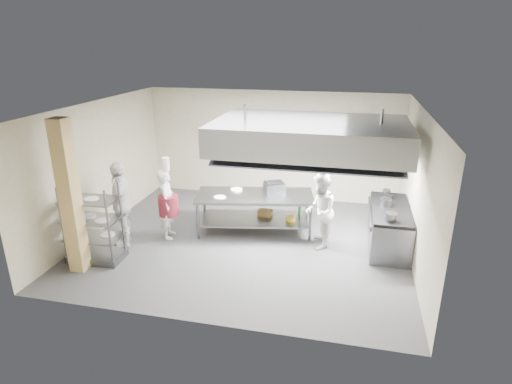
% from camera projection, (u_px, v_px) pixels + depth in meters
% --- Properties ---
extents(floor, '(7.00, 7.00, 0.00)m').
position_uv_depth(floor, '(246.00, 241.00, 9.62)').
color(floor, '#313133').
rests_on(floor, ground).
extents(ceiling, '(7.00, 7.00, 0.00)m').
position_uv_depth(ceiling, '(245.00, 107.00, 8.60)').
color(ceiling, silver).
rests_on(ceiling, wall_back).
extents(wall_back, '(7.00, 0.00, 7.00)m').
position_uv_depth(wall_back, '(272.00, 145.00, 11.86)').
color(wall_back, '#AEA48A').
rests_on(wall_back, ground).
extents(wall_left, '(0.00, 6.00, 6.00)m').
position_uv_depth(wall_left, '(98.00, 168.00, 9.84)').
color(wall_left, '#AEA48A').
rests_on(wall_left, ground).
extents(wall_right, '(0.00, 6.00, 6.00)m').
position_uv_depth(wall_right, '(418.00, 190.00, 8.37)').
color(wall_right, '#AEA48A').
rests_on(wall_right, ground).
extents(column, '(0.30, 0.30, 3.00)m').
position_uv_depth(column, '(70.00, 198.00, 7.98)').
color(column, tan).
rests_on(column, floor).
extents(exhaust_hood, '(4.00, 2.50, 0.60)m').
position_uv_depth(exhaust_hood, '(310.00, 135.00, 8.90)').
color(exhaust_hood, gray).
rests_on(exhaust_hood, ceiling).
extents(hood_strip_a, '(1.60, 0.12, 0.04)m').
position_uv_depth(hood_strip_a, '(268.00, 148.00, 9.19)').
color(hood_strip_a, white).
rests_on(hood_strip_a, exhaust_hood).
extents(hood_strip_b, '(1.60, 0.12, 0.04)m').
position_uv_depth(hood_strip_b, '(353.00, 153.00, 8.82)').
color(hood_strip_b, white).
rests_on(hood_strip_b, exhaust_hood).
extents(wall_shelf, '(1.50, 0.28, 0.04)m').
position_uv_depth(wall_shelf, '(337.00, 150.00, 11.33)').
color(wall_shelf, gray).
rests_on(wall_shelf, wall_back).
extents(island, '(2.84, 1.60, 0.91)m').
position_uv_depth(island, '(255.00, 213.00, 10.01)').
color(island, gray).
rests_on(island, floor).
extents(island_worktop, '(2.84, 1.60, 0.06)m').
position_uv_depth(island_worktop, '(255.00, 196.00, 9.86)').
color(island_worktop, gray).
rests_on(island_worktop, island).
extents(island_undershelf, '(2.61, 1.45, 0.04)m').
position_uv_depth(island_undershelf, '(255.00, 219.00, 10.06)').
color(island_undershelf, slate).
rests_on(island_undershelf, island).
extents(pass_rack, '(1.12, 0.69, 1.63)m').
position_uv_depth(pass_rack, '(93.00, 223.00, 8.58)').
color(pass_rack, gray).
rests_on(pass_rack, floor).
extents(cooking_range, '(0.80, 2.00, 0.84)m').
position_uv_depth(cooking_range, '(389.00, 228.00, 9.29)').
color(cooking_range, slate).
rests_on(cooking_range, floor).
extents(range_top, '(0.78, 1.96, 0.06)m').
position_uv_depth(range_top, '(391.00, 209.00, 9.14)').
color(range_top, black).
rests_on(range_top, cooking_range).
extents(chef_head, '(0.53, 0.67, 1.62)m').
position_uv_depth(chef_head, '(167.00, 204.00, 9.58)').
color(chef_head, white).
rests_on(chef_head, floor).
extents(chef_line, '(0.69, 0.85, 1.65)m').
position_uv_depth(chef_line, '(320.00, 211.00, 9.14)').
color(chef_line, white).
rests_on(chef_line, floor).
extents(chef_plating, '(0.83, 1.19, 1.88)m').
position_uv_depth(chef_plating, '(122.00, 204.00, 9.23)').
color(chef_plating, white).
rests_on(chef_plating, floor).
extents(griddle, '(0.57, 0.53, 0.22)m').
position_uv_depth(griddle, '(274.00, 187.00, 10.00)').
color(griddle, slate).
rests_on(griddle, island_worktop).
extents(wicker_basket, '(0.34, 0.25, 0.14)m').
position_uv_depth(wicker_basket, '(265.00, 213.00, 10.17)').
color(wicker_basket, brown).
rests_on(wicker_basket, island_undershelf).
extents(stockpot, '(0.25, 0.25, 0.17)m').
position_uv_depth(stockpot, '(386.00, 202.00, 9.19)').
color(stockpot, slate).
rests_on(stockpot, range_top).
extents(plate_stack, '(0.28, 0.28, 0.05)m').
position_uv_depth(plate_stack, '(95.00, 236.00, 8.68)').
color(plate_stack, white).
rests_on(plate_stack, pass_rack).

